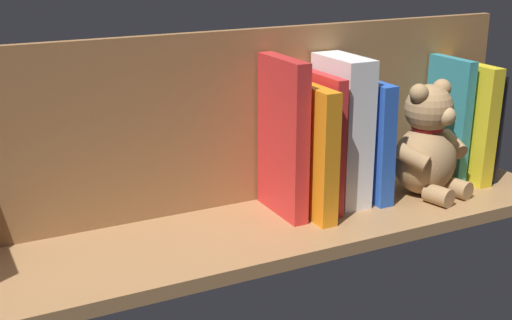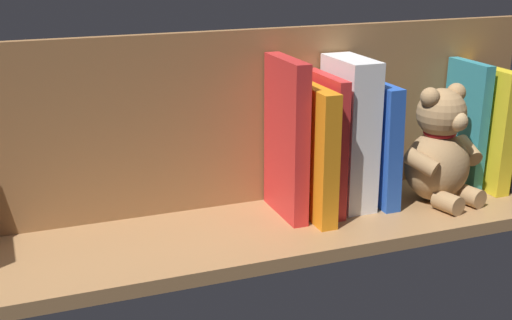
% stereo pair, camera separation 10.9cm
% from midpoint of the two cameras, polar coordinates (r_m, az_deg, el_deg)
% --- Properties ---
extents(ground_plane, '(1.13, 0.26, 0.02)m').
position_cam_midpoint_polar(ground_plane, '(1.13, -2.77, -5.91)').
color(ground_plane, '#A87A4C').
extents(shelf_back_panel, '(1.13, 0.02, 0.30)m').
position_cam_midpoint_polar(shelf_back_panel, '(1.17, -5.02, 3.25)').
color(shelf_back_panel, '#97683D').
rests_on(shelf_back_panel, ground_plane).
extents(book_0, '(0.01, 0.13, 0.21)m').
position_cam_midpoint_polar(book_0, '(1.38, 15.53, 2.89)').
color(book_0, black).
rests_on(book_0, ground_plane).
extents(book_1, '(0.03, 0.14, 0.22)m').
position_cam_midpoint_polar(book_1, '(1.35, 14.75, 3.05)').
color(book_1, yellow).
rests_on(book_1, ground_plane).
extents(book_2, '(0.02, 0.11, 0.23)m').
position_cam_midpoint_polar(book_2, '(1.34, 13.28, 3.26)').
color(book_2, teal).
rests_on(book_2, ground_plane).
extents(teddy_bear, '(0.16, 0.15, 0.21)m').
position_cam_midpoint_polar(teddy_bear, '(1.26, 11.57, 1.16)').
color(teddy_bear, tan).
rests_on(teddy_bear, ground_plane).
extents(book_3, '(0.03, 0.13, 0.21)m').
position_cam_midpoint_polar(book_3, '(1.22, 6.60, 1.66)').
color(book_3, blue).
rests_on(book_3, ground_plane).
extents(dictionary_thick_white, '(0.06, 0.12, 0.26)m').
position_cam_midpoint_polar(dictionary_thick_white, '(1.19, 4.47, 2.41)').
color(dictionary_thick_white, white).
rests_on(dictionary_thick_white, ground_plane).
extents(book_4, '(0.02, 0.13, 0.23)m').
position_cam_midpoint_polar(book_4, '(1.17, 2.60, 1.52)').
color(book_4, red).
rests_on(book_4, ground_plane).
extents(book_5, '(0.03, 0.16, 0.22)m').
position_cam_midpoint_polar(book_5, '(1.14, 1.45, 0.84)').
color(book_5, orange).
rests_on(book_5, ground_plane).
extents(book_6, '(0.03, 0.13, 0.26)m').
position_cam_midpoint_polar(book_6, '(1.13, -0.53, 1.83)').
color(book_6, red).
rests_on(book_6, ground_plane).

